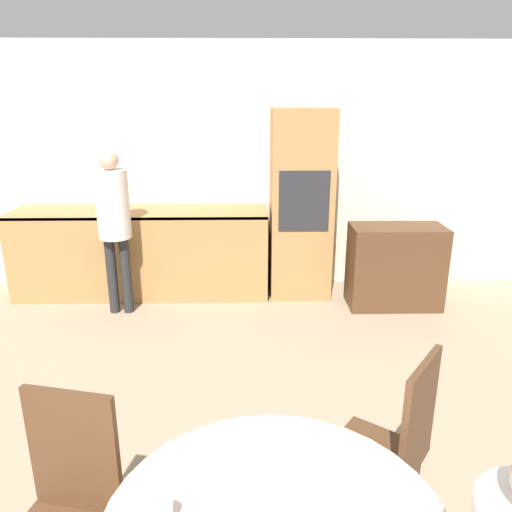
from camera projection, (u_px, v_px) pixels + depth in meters
The scene contains 7 objects.
wall_back at pixel (250, 169), 5.40m from camera, with size 6.68×0.05×2.60m.
kitchen_counter at pixel (142, 251), 5.31m from camera, with size 2.66×0.60×0.92m.
oven_unit at pixel (301, 205), 5.20m from camera, with size 0.62×0.59×1.94m.
sideboard at pixel (395, 267), 5.01m from camera, with size 0.92×0.45×0.84m.
chair_far_left at pixel (67, 505), 1.93m from camera, with size 0.48×0.48×1.01m.
chair_far_right at pixel (396, 444), 2.26m from camera, with size 0.56×0.56×1.01m.
person_standing at pixel (114, 215), 4.68m from camera, with size 0.31×0.31×1.59m.
Camera 1 is at (-0.05, 0.13, 2.08)m, focal length 35.00 mm.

